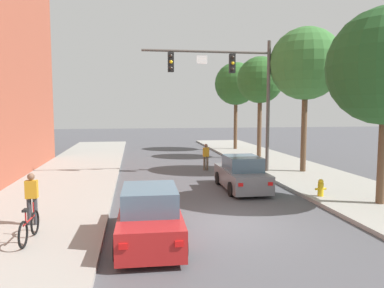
# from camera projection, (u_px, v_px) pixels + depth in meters

# --- Properties ---
(ground_plane) EXTENTS (120.00, 120.00, 0.00)m
(ground_plane) POSITION_uv_depth(u_px,v_px,m) (230.00, 224.00, 12.07)
(ground_plane) COLOR #4C4C51
(sidewalk_left) EXTENTS (5.00, 60.00, 0.15)m
(sidewalk_left) POSITION_uv_depth(u_px,v_px,m) (21.00, 232.00, 11.05)
(sidewalk_left) COLOR #99968E
(sidewalk_left) RESTS_ON ground
(traffic_signal_mast) EXTENTS (7.33, 0.38, 7.50)m
(traffic_signal_mast) POSITION_uv_depth(u_px,v_px,m) (233.00, 81.00, 20.68)
(traffic_signal_mast) COLOR #514C47
(traffic_signal_mast) RESTS_ON sidewalk_right
(car_lead_grey) EXTENTS (1.87, 4.26, 1.60)m
(car_lead_grey) POSITION_uv_depth(u_px,v_px,m) (242.00, 174.00, 17.13)
(car_lead_grey) COLOR slate
(car_lead_grey) RESTS_ON ground
(car_following_red) EXTENTS (1.92, 4.28, 1.60)m
(car_following_red) POSITION_uv_depth(u_px,v_px,m) (150.00, 217.00, 10.40)
(car_following_red) COLOR #B21E1E
(car_following_red) RESTS_ON ground
(pedestrian_sidewalk_left_walker) EXTENTS (0.36, 0.22, 1.64)m
(pedestrian_sidewalk_left_walker) POSITION_uv_depth(u_px,v_px,m) (32.00, 196.00, 11.44)
(pedestrian_sidewalk_left_walker) COLOR #333338
(pedestrian_sidewalk_left_walker) RESTS_ON sidewalk_left
(pedestrian_crossing_road) EXTENTS (0.36, 0.22, 1.64)m
(pedestrian_crossing_road) POSITION_uv_depth(u_px,v_px,m) (206.00, 156.00, 22.56)
(pedestrian_crossing_road) COLOR brown
(pedestrian_crossing_road) RESTS_ON ground
(bicycle_leaning) EXTENTS (0.13, 1.77, 0.98)m
(bicycle_leaning) POSITION_uv_depth(u_px,v_px,m) (29.00, 227.00, 10.06)
(bicycle_leaning) COLOR black
(bicycle_leaning) RESTS_ON sidewalk_left
(fire_hydrant) EXTENTS (0.48, 0.24, 0.72)m
(fire_hydrant) POSITION_uv_depth(u_px,v_px,m) (321.00, 188.00, 15.26)
(fire_hydrant) COLOR gold
(fire_hydrant) RESTS_ON sidewalk_right
(street_tree_second) EXTENTS (4.11, 4.11, 8.25)m
(street_tree_second) POSITION_uv_depth(u_px,v_px,m) (306.00, 64.00, 20.83)
(street_tree_second) COLOR brown
(street_tree_second) RESTS_ON sidewalk_right
(street_tree_third) EXTENTS (3.49, 3.49, 7.55)m
(street_tree_third) POSITION_uv_depth(u_px,v_px,m) (260.00, 80.00, 27.52)
(street_tree_third) COLOR brown
(street_tree_third) RESTS_ON sidewalk_right
(street_tree_farthest) EXTENTS (3.81, 3.81, 7.79)m
(street_tree_farthest) POSITION_uv_depth(u_px,v_px,m) (236.00, 84.00, 32.89)
(street_tree_farthest) COLOR brown
(street_tree_farthest) RESTS_ON sidewalk_right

